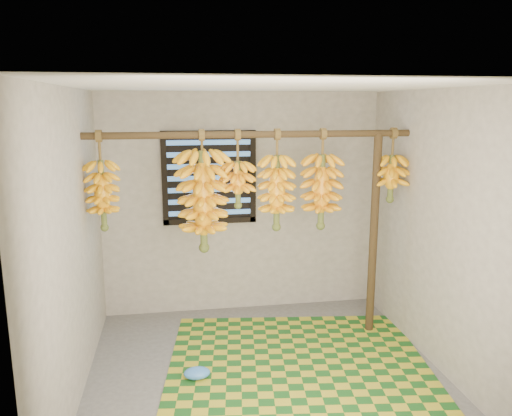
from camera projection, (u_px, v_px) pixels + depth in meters
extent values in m
cube|color=#525252|center=(267.00, 377.00, 4.24)|extent=(3.00, 3.00, 0.01)
cube|color=silver|center=(268.00, 86.00, 3.75)|extent=(3.00, 3.00, 0.01)
cube|color=gray|center=(242.00, 204.00, 5.45)|extent=(3.00, 0.01, 2.40)
cube|color=gray|center=(71.00, 249.00, 3.76)|extent=(0.01, 3.00, 2.40)
cube|color=gray|center=(441.00, 232.00, 4.24)|extent=(0.01, 3.00, 2.40)
cube|color=black|center=(209.00, 178.00, 5.31)|extent=(1.00, 0.04, 1.00)
cylinder|color=#3E2E18|center=(253.00, 134.00, 4.51)|extent=(3.00, 0.06, 0.06)
cylinder|color=#3E2E18|center=(374.00, 236.00, 4.91)|extent=(0.08, 0.08, 2.00)
cube|color=#174E19|center=(297.00, 360.00, 4.51)|extent=(2.49, 2.10, 0.01)
ellipsoid|color=#3877D1|center=(197.00, 373.00, 4.18)|extent=(0.23, 0.17, 0.09)
cylinder|color=brown|center=(100.00, 148.00, 4.32)|extent=(0.02, 0.02, 0.27)
cylinder|color=#4C5923|center=(102.00, 193.00, 4.40)|extent=(0.05, 0.05, 0.59)
cylinder|color=brown|center=(202.00, 143.00, 4.45)|extent=(0.02, 0.02, 0.20)
cylinder|color=#4C5923|center=(203.00, 199.00, 4.55)|extent=(0.07, 0.07, 0.88)
cylinder|color=brown|center=(238.00, 148.00, 4.51)|extent=(0.02, 0.02, 0.30)
cylinder|color=#4C5923|center=(238.00, 182.00, 4.58)|extent=(0.05, 0.05, 0.39)
cylinder|color=brown|center=(277.00, 145.00, 4.57)|extent=(0.02, 0.02, 0.25)
cylinder|color=#4C5923|center=(277.00, 191.00, 4.65)|extent=(0.06, 0.06, 0.66)
cylinder|color=brown|center=(323.00, 144.00, 4.64)|extent=(0.02, 0.02, 0.25)
cylinder|color=#4C5923|center=(322.00, 190.00, 4.72)|extent=(0.06, 0.06, 0.66)
cylinder|color=brown|center=(393.00, 144.00, 4.75)|extent=(0.02, 0.02, 0.27)
cylinder|color=#4C5923|center=(391.00, 176.00, 4.81)|extent=(0.06, 0.06, 0.41)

